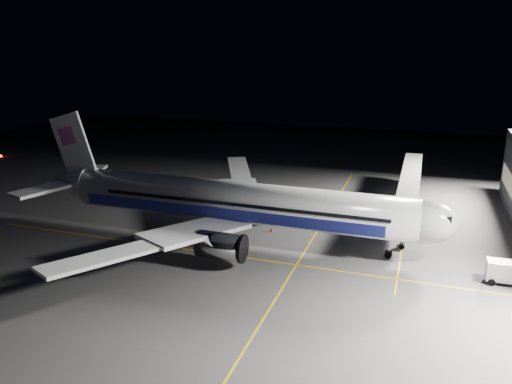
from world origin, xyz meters
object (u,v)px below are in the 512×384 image
object	(u,v)px
service_truck	(510,273)
safety_cone_a	(214,208)
airliner	(230,202)
safety_cone_b	(272,229)
jet_bridge	(409,187)
baggage_tug	(219,187)
safety_cone_c	(267,206)

from	to	relation	value
service_truck	safety_cone_a	world-z (taller)	service_truck
airliner	safety_cone_b	bearing A→B (deg)	40.21
airliner	safety_cone_b	distance (m)	7.96
safety_cone_a	airliner	bearing A→B (deg)	-55.61
jet_bridge	baggage_tug	size ratio (longest dim) A/B	14.14
service_truck	safety_cone_c	xyz separation A→B (m)	(-34.11, 17.14, -1.09)
service_truck	baggage_tug	bearing A→B (deg)	151.77
safety_cone_a	baggage_tug	bearing A→B (deg)	108.78
jet_bridge	safety_cone_c	size ratio (longest dim) A/B	52.77
airliner	safety_cone_c	distance (m)	14.84
service_truck	airliner	bearing A→B (deg)	174.19
baggage_tug	safety_cone_b	world-z (taller)	baggage_tug
airliner	safety_cone_a	size ratio (longest dim) A/B	95.63
service_truck	safety_cone_b	distance (m)	31.13
jet_bridge	safety_cone_a	bearing A→B (deg)	-165.17
airliner	safety_cone_b	xyz separation A→B (m)	(4.80, 4.06, -4.88)
baggage_tug	safety_cone_a	bearing A→B (deg)	-55.35
service_truck	safety_cone_b	world-z (taller)	service_truck
service_truck	safety_cone_c	size ratio (longest dim) A/B	8.00
safety_cone_a	safety_cone_b	bearing A→B (deg)	-27.32
jet_bridge	safety_cone_c	bearing A→B (deg)	-169.61
safety_cone_a	service_truck	bearing A→B (deg)	-17.52
safety_cone_c	safety_cone_a	bearing A→B (deg)	-153.76
airliner	service_truck	world-z (taller)	airliner
airliner	jet_bridge	world-z (taller)	airliner
jet_bridge	safety_cone_a	distance (m)	31.32
jet_bridge	service_truck	size ratio (longest dim) A/B	6.60
jet_bridge	airliner	bearing A→B (deg)	-141.96
service_truck	safety_cone_a	size ratio (longest dim) A/B	8.11
baggage_tug	service_truck	bearing A→B (deg)	-11.67
safety_cone_a	safety_cone_c	xyz separation A→B (m)	(7.88, 3.89, 0.00)
jet_bridge	safety_cone_c	xyz separation A→B (m)	(-22.12, -4.06, -4.26)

